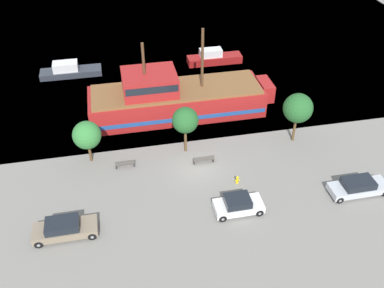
% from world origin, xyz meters
% --- Properties ---
extents(ground_plane, '(160.00, 160.00, 0.00)m').
position_xyz_m(ground_plane, '(0.00, 0.00, 0.00)').
color(ground_plane, gray).
extents(water_surface, '(80.00, 80.00, 0.00)m').
position_xyz_m(water_surface, '(0.00, 44.00, 0.00)').
color(water_surface, '#38667F').
rests_on(water_surface, ground).
extents(pirate_ship, '(19.37, 5.58, 9.18)m').
position_xyz_m(pirate_ship, '(-0.57, 9.34, 1.83)').
color(pirate_ship, '#A31E1E').
rests_on(pirate_ship, water_surface).
extents(moored_boat_dockside, '(6.95, 1.81, 1.93)m').
position_xyz_m(moored_boat_dockside, '(6.34, 19.94, 0.72)').
color(moored_boat_dockside, maroon).
rests_on(moored_boat_dockside, water_surface).
extents(moored_boat_outer, '(7.32, 2.14, 1.75)m').
position_xyz_m(moored_boat_outer, '(-11.71, 20.25, 0.63)').
color(moored_boat_outer, '#2D333D').
rests_on(moored_boat_outer, water_surface).
extents(parked_car_curb_front, '(4.75, 1.89, 1.43)m').
position_xyz_m(parked_car_curb_front, '(-11.45, -5.67, 0.71)').
color(parked_car_curb_front, '#7F705B').
rests_on(parked_car_curb_front, ground_plane).
extents(parked_car_curb_mid, '(3.90, 1.89, 1.44)m').
position_xyz_m(parked_car_curb_mid, '(1.97, -5.89, 0.71)').
color(parked_car_curb_mid, white).
rests_on(parked_car_curb_mid, ground_plane).
extents(parked_car_curb_rear, '(4.96, 1.89, 1.38)m').
position_xyz_m(parked_car_curb_rear, '(12.39, -5.85, 0.68)').
color(parked_car_curb_rear, '#B7BCC6').
rests_on(parked_car_curb_rear, ground_plane).
extents(fire_hydrant, '(0.42, 0.25, 0.76)m').
position_xyz_m(fire_hydrant, '(2.86, -2.70, 0.41)').
color(fire_hydrant, yellow).
rests_on(fire_hydrant, ground_plane).
extents(bench_promenade_east, '(1.73, 0.45, 0.85)m').
position_xyz_m(bench_promenade_east, '(-6.44, 1.32, 0.44)').
color(bench_promenade_east, '#4C4742').
rests_on(bench_promenade_east, ground_plane).
extents(bench_promenade_west, '(1.90, 0.45, 0.85)m').
position_xyz_m(bench_promenade_west, '(0.63, 0.52, 0.45)').
color(bench_promenade_west, '#4C4742').
rests_on(bench_promenade_west, ground_plane).
extents(tree_row_east, '(2.53, 2.53, 4.16)m').
position_xyz_m(tree_row_east, '(-9.43, 2.95, 2.88)').
color(tree_row_east, brown).
rests_on(tree_row_east, ground_plane).
extents(tree_row_mideast, '(2.42, 2.42, 4.70)m').
position_xyz_m(tree_row_mideast, '(-0.65, 2.65, 3.47)').
color(tree_row_mideast, brown).
rests_on(tree_row_mideast, ground_plane).
extents(tree_row_midwest, '(2.78, 2.78, 5.08)m').
position_xyz_m(tree_row_midwest, '(9.94, 2.21, 3.68)').
color(tree_row_midwest, brown).
rests_on(tree_row_midwest, ground_plane).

